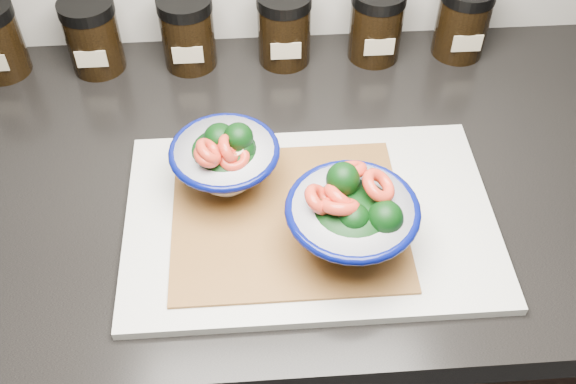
{
  "coord_description": "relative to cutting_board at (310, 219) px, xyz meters",
  "views": [
    {
      "loc": [
        0.04,
        0.83,
        1.54
      ],
      "look_at": [
        0.07,
        1.35,
        0.96
      ],
      "focal_mm": 42.0,
      "sensor_mm": 36.0,
      "label": 1
    }
  ],
  "objects": [
    {
      "name": "spice_jar_f",
      "position": [
        0.26,
        0.33,
        0.05
      ],
      "size": [
        0.08,
        0.08,
        0.11
      ],
      "color": "black",
      "rests_on": "countertop"
    },
    {
      "name": "bowl_left",
      "position": [
        -0.1,
        0.06,
        0.05
      ],
      "size": [
        0.14,
        0.14,
        0.1
      ],
      "rotation": [
        0.0,
        0.0,
        0.41
      ],
      "color": "white",
      "rests_on": "bamboo_mat"
    },
    {
      "name": "countertop",
      "position": [
        -0.1,
        0.09,
        -0.03
      ],
      "size": [
        3.5,
        0.6,
        0.04
      ],
      "primitive_type": "cube",
      "color": "black",
      "rests_on": "cabinet"
    },
    {
      "name": "cabinet",
      "position": [
        -0.1,
        0.09,
        -0.48
      ],
      "size": [
        3.43,
        0.58,
        0.86
      ],
      "primitive_type": "cube",
      "color": "black",
      "rests_on": "ground"
    },
    {
      "name": "cutting_board",
      "position": [
        0.0,
        0.0,
        0.0
      ],
      "size": [
        0.45,
        0.3,
        0.01
      ],
      "primitive_type": "cube",
      "color": "beige",
      "rests_on": "countertop"
    },
    {
      "name": "spice_jar_c",
      "position": [
        -0.15,
        0.33,
        0.05
      ],
      "size": [
        0.08,
        0.08,
        0.11
      ],
      "color": "black",
      "rests_on": "countertop"
    },
    {
      "name": "spice_jar_d",
      "position": [
        -0.01,
        0.33,
        0.05
      ],
      "size": [
        0.08,
        0.08,
        0.11
      ],
      "color": "black",
      "rests_on": "countertop"
    },
    {
      "name": "spice_jar_b",
      "position": [
        -0.29,
        0.33,
        0.05
      ],
      "size": [
        0.08,
        0.08,
        0.11
      ],
      "color": "black",
      "rests_on": "countertop"
    },
    {
      "name": "spice_jar_e",
      "position": [
        0.13,
        0.33,
        0.05
      ],
      "size": [
        0.08,
        0.08,
        0.11
      ],
      "color": "black",
      "rests_on": "countertop"
    },
    {
      "name": "bowl_right",
      "position": [
        0.04,
        -0.05,
        0.06
      ],
      "size": [
        0.15,
        0.15,
        0.11
      ],
      "rotation": [
        0.0,
        0.0,
        0.29
      ],
      "color": "white",
      "rests_on": "bamboo_mat"
    },
    {
      "name": "bamboo_mat",
      "position": [
        -0.03,
        -0.0,
        0.01
      ],
      "size": [
        0.28,
        0.24,
        0.0
      ],
      "primitive_type": "cube",
      "color": "#A06530",
      "rests_on": "cutting_board"
    }
  ]
}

